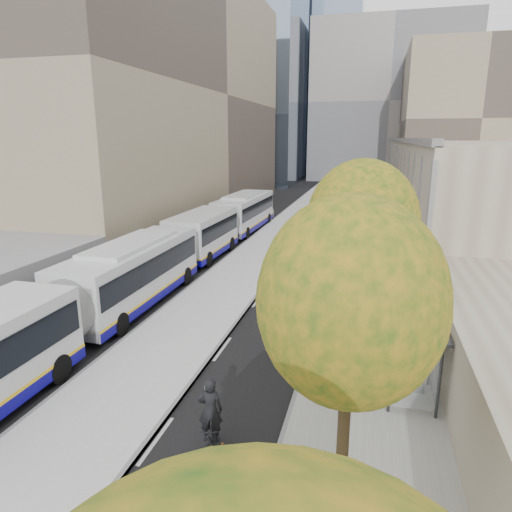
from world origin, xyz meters
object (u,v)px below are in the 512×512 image
(bus_near, at_px, (83,301))
(distant_car, at_px, (266,213))
(bus_shelter, at_px, (418,327))
(bus_far, at_px, (229,220))
(cyclist, at_px, (211,428))

(bus_near, xyz_separation_m, distant_car, (0.71, 31.05, -1.07))
(bus_shelter, height_order, bus_near, bus_near)
(bus_near, bearing_deg, bus_shelter, -2.62)
(bus_shelter, distance_m, bus_near, 13.33)
(distant_car, bearing_deg, bus_far, -98.88)
(bus_far, xyz_separation_m, cyclist, (7.61, -25.82, -0.90))
(bus_near, bearing_deg, cyclist, -36.77)
(bus_shelter, distance_m, bus_far, 24.52)
(bus_shelter, xyz_separation_m, bus_near, (-13.31, 0.57, -0.47))
(bus_near, xyz_separation_m, cyclist, (7.72, -5.74, -0.86))
(bus_shelter, distance_m, cyclist, 7.73)
(bus_near, distance_m, distant_car, 31.07)
(bus_near, xyz_separation_m, bus_far, (0.11, 20.08, 0.04))
(cyclist, bearing_deg, bus_far, 96.07)
(bus_far, bearing_deg, bus_shelter, -56.09)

